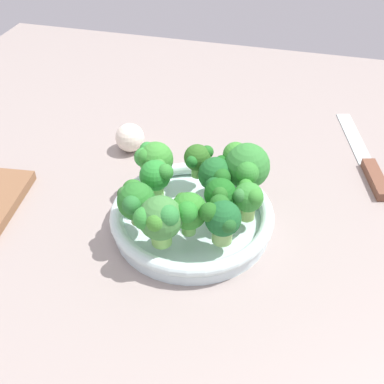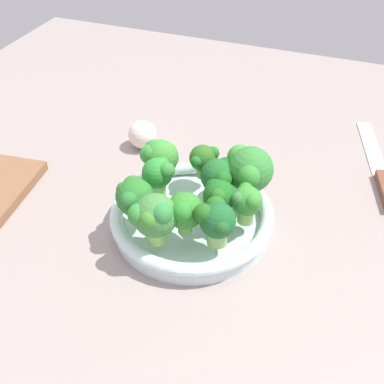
% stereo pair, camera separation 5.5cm
% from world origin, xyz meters
% --- Properties ---
extents(ground_plane, '(1.30, 1.30, 0.03)m').
position_xyz_m(ground_plane, '(0.00, 0.00, -0.01)').
color(ground_plane, gray).
extents(bowl, '(0.24, 0.24, 0.03)m').
position_xyz_m(bowl, '(-0.02, 0.03, 0.02)').
color(bowl, silver).
rests_on(bowl, ground_plane).
extents(broccoli_floret_0, '(0.05, 0.05, 0.06)m').
position_xyz_m(broccoli_floret_0, '(0.03, 0.01, 0.07)').
color(broccoli_floret_0, '#95D668').
rests_on(broccoli_floret_0, bowl).
extents(broccoli_floret_1, '(0.05, 0.05, 0.06)m').
position_xyz_m(broccoli_floret_1, '(-0.07, 0.08, 0.07)').
color(broccoli_floret_1, '#93C269').
rests_on(broccoli_floret_1, bowl).
extents(broccoli_floret_2, '(0.05, 0.07, 0.06)m').
position_xyz_m(broccoli_floret_2, '(0.05, 0.07, 0.07)').
color(broccoli_floret_2, '#9FC76C').
rests_on(broccoli_floret_2, bowl).
extents(broccoli_floret_3, '(0.05, 0.06, 0.06)m').
position_xyz_m(broccoli_floret_3, '(-0.05, -0.01, 0.07)').
color(broccoli_floret_3, '#85B857').
rests_on(broccoli_floret_3, bowl).
extents(broccoli_floret_4, '(0.06, 0.06, 0.07)m').
position_xyz_m(broccoli_floret_4, '(0.00, 0.10, 0.08)').
color(broccoli_floret_4, '#87C85D').
rests_on(broccoli_floret_4, bowl).
extents(broccoli_floret_5, '(0.04, 0.05, 0.05)m').
position_xyz_m(broccoli_floret_5, '(-0.01, -0.05, 0.07)').
color(broccoli_floret_5, '#7CB955').
rests_on(broccoli_floret_5, bowl).
extents(broccoli_floret_6, '(0.05, 0.05, 0.06)m').
position_xyz_m(broccoli_floret_6, '(-0.06, 0.03, 0.07)').
color(broccoli_floret_6, '#8FCD57').
rests_on(broccoli_floret_6, bowl).
extents(broccoli_floret_7, '(0.07, 0.08, 0.08)m').
position_xyz_m(broccoli_floret_7, '(-0.09, -0.03, 0.08)').
color(broccoli_floret_7, '#79B658').
rests_on(broccoli_floret_7, bowl).
extents(broccoli_floret_8, '(0.05, 0.06, 0.07)m').
position_xyz_m(broccoli_floret_8, '(-0.03, 0.08, 0.07)').
color(broccoli_floret_8, '#7AC159').
rests_on(broccoli_floret_8, bowl).
extents(broccoli_floret_9, '(0.06, 0.05, 0.06)m').
position_xyz_m(broccoli_floret_9, '(0.05, -0.03, 0.07)').
color(broccoli_floret_9, '#8ACF5D').
rests_on(broccoli_floret_9, bowl).
extents(broccoli_floret_10, '(0.04, 0.04, 0.06)m').
position_xyz_m(broccoli_floret_10, '(-0.10, 0.03, 0.07)').
color(broccoli_floret_10, '#95C461').
rests_on(broccoli_floret_10, bowl).
extents(knife, '(0.09, 0.26, 0.01)m').
position_xyz_m(knife, '(-0.27, -0.20, 0.01)').
color(knife, silver).
rests_on(knife, ground_plane).
extents(garlic_bulb, '(0.05, 0.05, 0.05)m').
position_xyz_m(garlic_bulb, '(0.13, -0.14, 0.03)').
color(garlic_bulb, '#F2E2CD').
rests_on(garlic_bulb, ground_plane).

